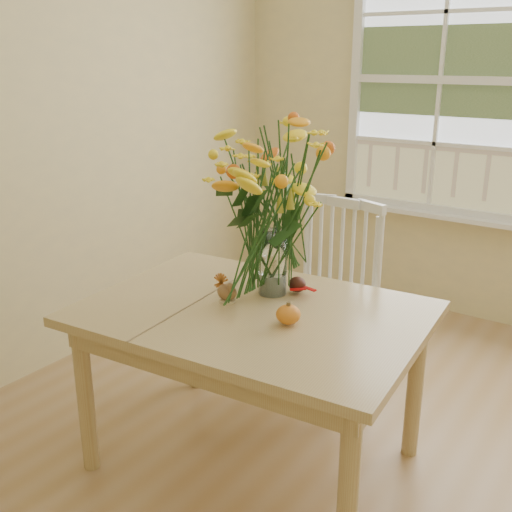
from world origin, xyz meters
The scene contains 6 objects.
dining_table centered at (-0.54, 0.14, 0.63)m, with size 1.42×1.07×0.72m.
windsor_chair centered at (-0.57, 0.87, 0.56)m, with size 0.48×0.46×1.00m.
flower_vase centered at (-0.57, 0.33, 1.13)m, with size 0.57×0.57×0.68m.
pumpkin centered at (-0.35, 0.10, 0.76)m, with size 0.09×0.09×0.07m, color orange.
turkey_figurine centered at (-0.67, 0.14, 0.76)m, with size 0.10×0.08×0.11m.
dark_gourd centered at (-0.49, 0.40, 0.75)m, with size 0.13×0.08×0.07m.
Camera 1 is at (0.74, -1.67, 1.69)m, focal length 42.00 mm.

